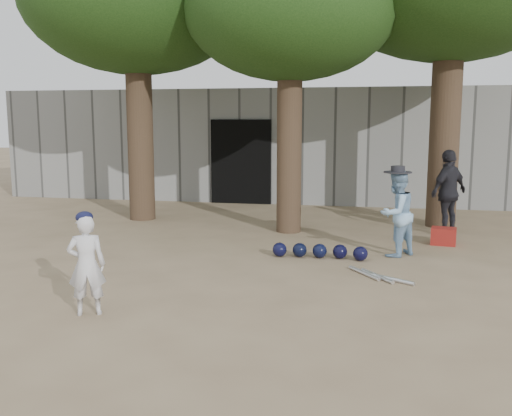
% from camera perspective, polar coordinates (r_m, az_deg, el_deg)
% --- Properties ---
extents(ground, '(70.00, 70.00, 0.00)m').
position_cam_1_polar(ground, '(7.43, -6.16, -8.27)').
color(ground, '#937C5E').
rests_on(ground, ground).
extents(boy_player, '(0.49, 0.41, 1.14)m').
position_cam_1_polar(boy_player, '(6.66, -16.59, -5.49)').
color(boy_player, silver).
rests_on(boy_player, ground).
extents(spectator_blue, '(0.84, 0.85, 1.39)m').
position_cam_1_polar(spectator_blue, '(9.40, 13.85, -0.54)').
color(spectator_blue, '#8CB5D9').
rests_on(spectator_blue, ground).
extents(spectator_dark, '(0.94, 0.97, 1.63)m').
position_cam_1_polar(spectator_dark, '(11.48, 18.69, 1.50)').
color(spectator_dark, black).
rests_on(spectator_dark, ground).
extents(red_bag, '(0.47, 0.38, 0.30)m').
position_cam_1_polar(red_bag, '(10.59, 18.24, -2.70)').
color(red_bag, maroon).
rests_on(red_bag, ground).
extents(back_building, '(16.00, 5.24, 3.00)m').
position_cam_1_polar(back_building, '(17.25, 4.30, 6.48)').
color(back_building, gray).
rests_on(back_building, ground).
extents(helmet_row, '(1.51, 0.31, 0.23)m').
position_cam_1_polar(helmet_row, '(9.13, 6.37, -4.31)').
color(helmet_row, black).
rests_on(helmet_row, ground).
extents(bat_pile, '(0.91, 0.77, 0.06)m').
position_cam_1_polar(bat_pile, '(8.16, 12.02, -6.66)').
color(bat_pile, silver).
rests_on(bat_pile, ground).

